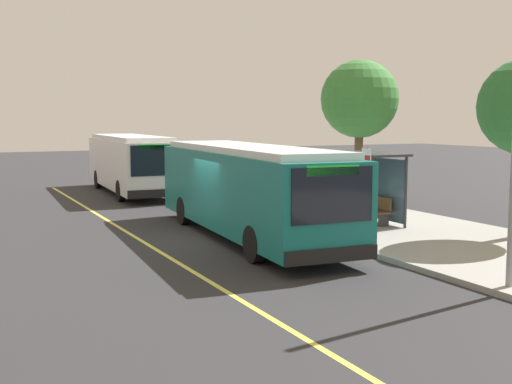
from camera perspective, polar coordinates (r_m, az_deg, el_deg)
name	(u,v)px	position (r m, az deg, el deg)	size (l,w,h in m)	color
ground_plane	(214,238)	(20.52, -3.76, -4.13)	(120.00, 120.00, 0.00)	#2B2B2D
sidewalk_curb	(368,223)	(23.42, 9.94, -2.70)	(44.00, 6.40, 0.15)	gray
lane_stripe_center	(147,244)	(19.80, -9.67, -4.59)	(36.00, 0.14, 0.01)	#E0D64C
transit_bus_main	(248,188)	(20.34, -0.75, 0.39)	(11.28, 3.32, 2.95)	#146B66
transit_bus_second	(131,162)	(33.35, -11.10, 2.65)	(10.45, 3.12, 2.95)	white
bus_shelter	(368,173)	(22.74, 9.90, 1.70)	(2.90, 1.60, 2.48)	#333338
waiting_bench	(373,210)	(22.78, 10.35, -1.55)	(1.60, 0.48, 0.95)	brown
route_sign_post	(366,181)	(19.13, 9.79, 0.93)	(0.44, 0.08, 2.80)	#333338
street_tree_near_shelter	(360,100)	(27.81, 9.20, 8.11)	(3.30, 3.30, 6.14)	brown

